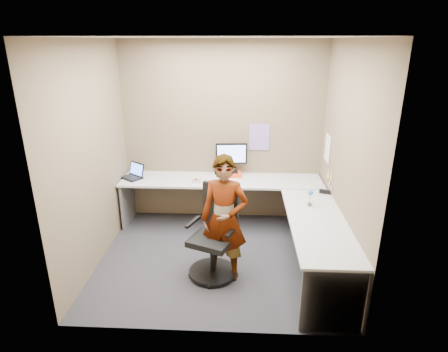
# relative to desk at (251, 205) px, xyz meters

# --- Properties ---
(ground) EXTENTS (3.00, 3.00, 0.00)m
(ground) POSITION_rel_desk_xyz_m (-0.44, -0.39, -0.59)
(ground) COLOR #222227
(ground) RESTS_ON ground
(wall_back) EXTENTS (3.00, 0.00, 3.00)m
(wall_back) POSITION_rel_desk_xyz_m (-0.44, 0.91, 0.76)
(wall_back) COLOR brown
(wall_back) RESTS_ON ground
(wall_right) EXTENTS (0.00, 2.70, 2.70)m
(wall_right) POSITION_rel_desk_xyz_m (1.06, -0.39, 0.76)
(wall_right) COLOR brown
(wall_right) RESTS_ON ground
(wall_left) EXTENTS (0.00, 2.70, 2.70)m
(wall_left) POSITION_rel_desk_xyz_m (-1.94, -0.39, 0.76)
(wall_left) COLOR brown
(wall_left) RESTS_ON ground
(ceiling) EXTENTS (3.00, 3.00, 0.00)m
(ceiling) POSITION_rel_desk_xyz_m (-0.44, -0.39, 2.11)
(ceiling) COLOR white
(ceiling) RESTS_ON wall_back
(desk) EXTENTS (2.98, 2.58, 0.73)m
(desk) POSITION_rel_desk_xyz_m (0.00, 0.00, 0.00)
(desk) COLOR silver
(desk) RESTS_ON ground
(paper_ream) EXTENTS (0.31, 0.24, 0.06)m
(paper_ream) POSITION_rel_desk_xyz_m (-0.30, 0.75, 0.17)
(paper_ream) COLOR red
(paper_ream) RESTS_ON desk
(monitor) EXTENTS (0.47, 0.15, 0.44)m
(monitor) POSITION_rel_desk_xyz_m (-0.30, 0.77, 0.46)
(monitor) COLOR black
(monitor) RESTS_ON paper_ream
(laptop) EXTENTS (0.39, 0.38, 0.22)m
(laptop) POSITION_rel_desk_xyz_m (-1.75, 0.61, 0.20)
(laptop) COLOR black
(laptop) RESTS_ON desk
(trackball_mouse) EXTENTS (0.12, 0.08, 0.07)m
(trackball_mouse) POSITION_rel_desk_xyz_m (-0.79, 0.45, 0.17)
(trackball_mouse) COLOR #B7B7BC
(trackball_mouse) RESTS_ON desk
(origami) EXTENTS (0.10, 0.10, 0.06)m
(origami) POSITION_rel_desk_xyz_m (-0.24, 0.49, 0.17)
(origami) COLOR white
(origami) RESTS_ON desk
(stapler) EXTENTS (0.15, 0.09, 0.05)m
(stapler) POSITION_rel_desk_xyz_m (0.98, 0.12, 0.17)
(stapler) COLOR black
(stapler) RESTS_ON desk
(flower) EXTENTS (0.07, 0.07, 0.22)m
(flower) POSITION_rel_desk_xyz_m (0.71, -0.29, 0.28)
(flower) COLOR brown
(flower) RESTS_ON desk
(calendar_purple) EXTENTS (0.30, 0.01, 0.40)m
(calendar_purple) POSITION_rel_desk_xyz_m (0.11, 0.90, 0.71)
(calendar_purple) COLOR #846BB7
(calendar_purple) RESTS_ON wall_back
(calendar_white) EXTENTS (0.01, 0.28, 0.38)m
(calendar_white) POSITION_rel_desk_xyz_m (1.05, 0.51, 0.66)
(calendar_white) COLOR white
(calendar_white) RESTS_ON wall_right
(sticky_note_a) EXTENTS (0.01, 0.07, 0.07)m
(sticky_note_a) POSITION_rel_desk_xyz_m (1.05, 0.16, 0.36)
(sticky_note_a) COLOR #F2E059
(sticky_note_a) RESTS_ON wall_right
(sticky_note_b) EXTENTS (0.01, 0.07, 0.07)m
(sticky_note_b) POSITION_rel_desk_xyz_m (1.05, 0.21, 0.23)
(sticky_note_b) COLOR pink
(sticky_note_b) RESTS_ON wall_right
(sticky_note_c) EXTENTS (0.01, 0.07, 0.07)m
(sticky_note_c) POSITION_rel_desk_xyz_m (1.05, 0.09, 0.21)
(sticky_note_c) COLOR pink
(sticky_note_c) RESTS_ON wall_right
(sticky_note_d) EXTENTS (0.01, 0.07, 0.07)m
(sticky_note_d) POSITION_rel_desk_xyz_m (1.05, 0.31, 0.33)
(sticky_note_d) COLOR #F2E059
(sticky_note_d) RESTS_ON wall_right
(office_chair) EXTENTS (0.63, 0.63, 1.08)m
(office_chair) POSITION_rel_desk_xyz_m (-0.44, -0.69, -0.15)
(office_chair) COLOR black
(office_chair) RESTS_ON ground
(person) EXTENTS (0.61, 0.46, 1.50)m
(person) POSITION_rel_desk_xyz_m (-0.33, -0.75, 0.16)
(person) COLOR #999399
(person) RESTS_ON ground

